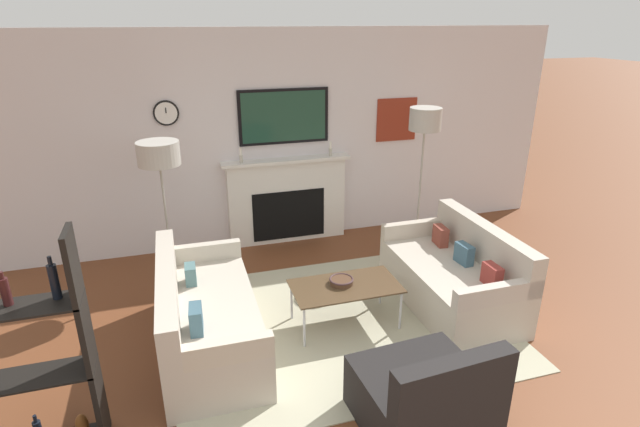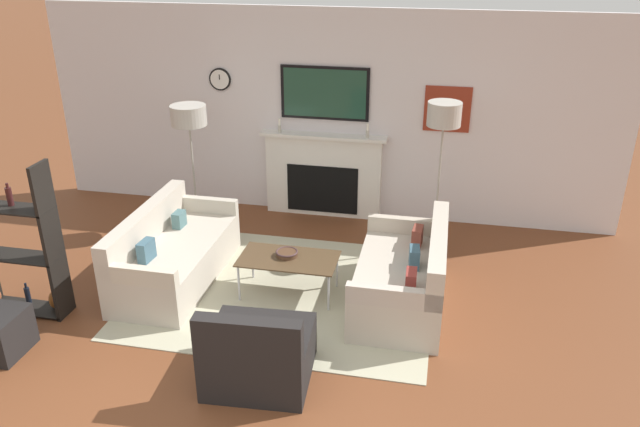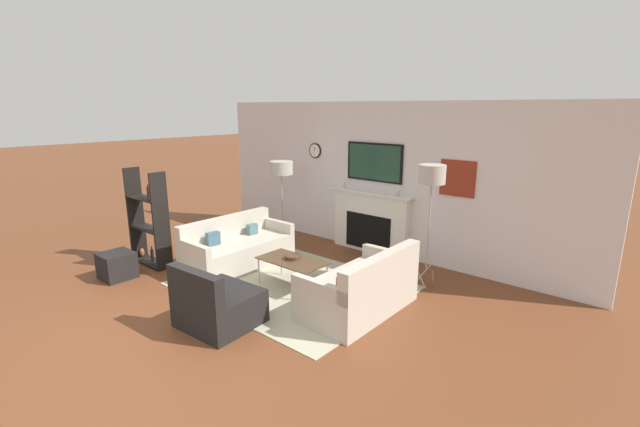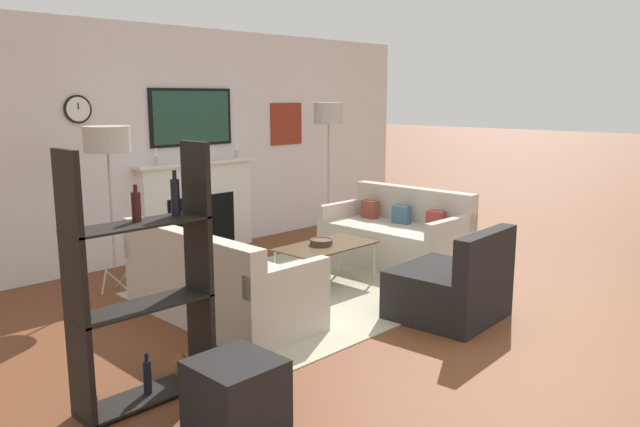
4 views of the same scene
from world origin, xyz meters
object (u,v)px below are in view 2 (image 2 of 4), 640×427
object	(u,v)px
decorative_bowl	(287,253)
floor_lamp_left	(189,117)
floor_lamp_right	(444,117)
couch_left	(173,256)
shelf_unit	(16,246)
couch_right	(405,279)
coffee_table	(288,261)
armchair	(258,354)

from	to	relation	value
decorative_bowl	floor_lamp_left	world-z (taller)	floor_lamp_left
floor_lamp_left	floor_lamp_right	size ratio (longest dim) A/B	0.89
couch_left	decorative_bowl	world-z (taller)	couch_left
floor_lamp_left	decorative_bowl	bearing A→B (deg)	-40.33
floor_lamp_right	shelf_unit	world-z (taller)	floor_lamp_right
couch_right	shelf_unit	world-z (taller)	shelf_unit
coffee_table	floor_lamp_left	xyz separation A→B (m)	(-1.57, 1.36, 1.08)
couch_right	floor_lamp_right	bearing A→B (deg)	79.17
couch_right	armchair	size ratio (longest dim) A/B	1.76
couch_right	decorative_bowl	world-z (taller)	couch_right
couch_right	coffee_table	distance (m)	1.21
coffee_table	floor_lamp_left	world-z (taller)	floor_lamp_left
armchair	floor_lamp_left	distance (m)	3.45
floor_lamp_right	floor_lamp_left	bearing A→B (deg)	180.00
floor_lamp_left	floor_lamp_right	world-z (taller)	floor_lamp_right
floor_lamp_right	shelf_unit	bearing A→B (deg)	-151.09
armchair	coffee_table	distance (m)	1.42
shelf_unit	armchair	bearing A→B (deg)	-12.32
decorative_bowl	floor_lamp_right	xyz separation A→B (m)	(1.49, 1.31, 1.19)
couch_left	floor_lamp_right	distance (m)	3.36
decorative_bowl	floor_lamp_left	bearing A→B (deg)	139.67
coffee_table	armchair	bearing A→B (deg)	-86.11
couch_right	floor_lamp_left	world-z (taller)	floor_lamp_left
couch_right	coffee_table	world-z (taller)	couch_right
armchair	shelf_unit	bearing A→B (deg)	167.68
couch_left	armchair	size ratio (longest dim) A/B	1.99
couch_left	floor_lamp_right	bearing A→B (deg)	25.41
couch_left	decorative_bowl	distance (m)	1.30
couch_left	shelf_unit	distance (m)	1.55
coffee_table	decorative_bowl	bearing A→B (deg)	121.94
floor_lamp_left	shelf_unit	xyz separation A→B (m)	(-0.94, -2.19, -0.75)
armchair	couch_right	bearing A→B (deg)	52.46
decorative_bowl	floor_lamp_right	size ratio (longest dim) A/B	0.13
coffee_table	shelf_unit	xyz separation A→B (m)	(-2.51, -0.84, 0.33)
couch_left	floor_lamp_left	world-z (taller)	floor_lamp_left
couch_left	decorative_bowl	bearing A→B (deg)	0.28
decorative_bowl	couch_right	bearing A→B (deg)	-0.26
armchair	decorative_bowl	distance (m)	1.47
floor_lamp_left	floor_lamp_right	distance (m)	3.04
couch_right	decorative_bowl	xyz separation A→B (m)	(-1.23, 0.01, 0.16)
floor_lamp_right	decorative_bowl	bearing A→B (deg)	-138.55
couch_right	floor_lamp_right	world-z (taller)	floor_lamp_right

